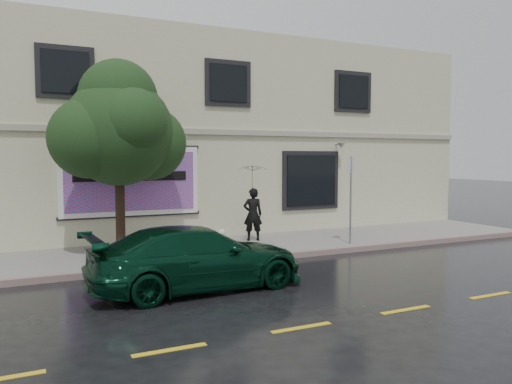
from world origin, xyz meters
name	(u,v)px	position (x,y,z in m)	size (l,w,h in m)	color
ground	(306,271)	(0.00, 0.00, 0.00)	(90.00, 90.00, 0.00)	black
sidewalk	(250,246)	(0.00, 3.25, 0.07)	(20.00, 3.50, 0.15)	gray
curb	(277,257)	(0.00, 1.50, 0.07)	(20.00, 0.18, 0.16)	slate
road_marking	(406,310)	(0.00, -3.50, 0.01)	(19.00, 0.12, 0.01)	gold
building	(190,139)	(0.00, 9.00, 3.50)	(20.00, 8.12, 7.00)	beige
billboard	(131,181)	(-3.20, 4.92, 2.05)	(4.30, 0.16, 2.20)	white
car	(198,258)	(-2.94, -0.47, 0.67)	(2.03, 4.59, 1.34)	black
pedestrian	(253,214)	(0.34, 3.78, 0.98)	(0.61, 0.40, 1.66)	black
umbrella	(253,177)	(0.34, 3.78, 2.17)	(0.98, 0.98, 0.72)	black
street_tree	(119,132)	(-3.83, 3.34, 3.45)	(2.90, 2.90, 4.76)	#332116
fire_hydrant	(222,243)	(-1.50, 1.80, 0.51)	(0.30, 0.28, 0.74)	silver
sign_pole	(351,192)	(2.76, 1.97, 1.74)	(0.33, 0.07, 2.65)	gray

